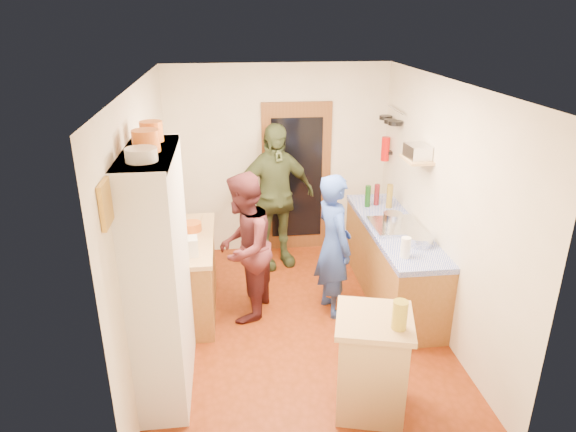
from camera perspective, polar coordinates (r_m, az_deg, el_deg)
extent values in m
cube|color=maroon|center=(5.80, 1.03, -11.89)|extent=(3.00, 4.00, 0.02)
cube|color=silver|center=(4.86, 1.25, 14.72)|extent=(3.00, 4.00, 0.02)
cube|color=silver|center=(7.09, -1.11, 6.18)|extent=(3.00, 0.02, 2.60)
cube|color=silver|center=(3.43, 5.83, -12.14)|extent=(3.00, 0.02, 2.60)
cube|color=silver|center=(5.22, -15.54, -0.51)|extent=(0.02, 4.00, 2.60)
cube|color=silver|center=(5.59, 16.64, 0.89)|extent=(0.02, 4.00, 2.60)
cube|color=brown|center=(7.15, 0.94, 4.23)|extent=(0.95, 0.06, 2.10)
cube|color=black|center=(7.11, 0.97, 4.14)|extent=(0.70, 0.02, 1.70)
cube|color=silver|center=(4.55, -14.00, -6.54)|extent=(0.40, 1.20, 2.20)
cube|color=silver|center=(4.16, -15.35, 6.69)|extent=(0.40, 1.14, 0.04)
cylinder|color=white|center=(3.87, -16.00, 6.57)|extent=(0.23, 0.23, 0.10)
cylinder|color=orange|center=(4.13, -15.50, 8.07)|extent=(0.21, 0.21, 0.17)
cylinder|color=orange|center=(4.45, -14.93, 9.08)|extent=(0.19, 0.19, 0.17)
cube|color=olive|center=(5.95, -11.15, -6.55)|extent=(0.60, 1.40, 0.85)
cube|color=tan|center=(5.75, -11.47, -2.60)|extent=(0.64, 1.44, 0.05)
cube|color=white|center=(5.29, -11.35, -3.39)|extent=(0.27, 0.19, 0.19)
cylinder|color=white|center=(5.62, -12.14, -1.89)|extent=(0.19, 0.19, 0.19)
cylinder|color=orange|center=(5.89, -10.63, -1.16)|extent=(0.22, 0.22, 0.10)
cube|color=tan|center=(6.21, -10.99, -0.31)|extent=(0.31, 0.24, 0.02)
cube|color=olive|center=(6.26, 11.42, -5.12)|extent=(0.60, 2.20, 0.84)
cube|color=#1127B0|center=(6.07, 11.73, -1.33)|extent=(0.62, 2.22, 0.06)
cube|color=silver|center=(6.01, 11.92, -1.09)|extent=(0.55, 0.58, 0.04)
cylinder|color=silver|center=(5.96, 11.54, -0.32)|extent=(0.22, 0.22, 0.14)
cylinder|color=#143F14|center=(6.55, 8.85, 2.19)|extent=(0.08, 0.08, 0.28)
cylinder|color=#591419|center=(6.63, 9.83, 2.36)|extent=(0.08, 0.08, 0.27)
cylinder|color=olive|center=(6.56, 11.22, 2.18)|extent=(0.09, 0.09, 0.31)
cylinder|color=white|center=(5.28, 12.93, -3.43)|extent=(0.12, 0.12, 0.21)
cylinder|color=silver|center=(5.61, 14.44, -2.64)|extent=(0.35, 0.35, 0.11)
cube|color=tan|center=(4.55, 9.25, -16.16)|extent=(0.67, 0.67, 0.86)
cube|color=tan|center=(4.29, 9.62, -11.36)|extent=(0.76, 0.76, 0.05)
cube|color=white|center=(4.32, 8.94, -10.86)|extent=(0.41, 0.36, 0.02)
cylinder|color=#AD9E2D|center=(4.13, 12.31, -10.69)|extent=(0.15, 0.15, 0.24)
cylinder|color=silver|center=(6.76, 11.95, 11.48)|extent=(0.02, 0.65, 0.02)
cylinder|color=black|center=(6.60, 11.83, 10.09)|extent=(0.18, 0.18, 0.05)
cylinder|color=black|center=(6.79, 11.29, 10.28)|extent=(0.16, 0.16, 0.05)
cylinder|color=black|center=(6.97, 10.80, 10.70)|extent=(0.17, 0.17, 0.05)
cube|color=tan|center=(5.82, 14.10, 6.10)|extent=(0.26, 0.42, 0.03)
cube|color=silver|center=(5.79, 14.19, 6.96)|extent=(0.24, 0.31, 0.15)
cube|color=black|center=(7.05, 11.21, 6.95)|extent=(0.06, 0.10, 0.04)
cylinder|color=red|center=(7.02, 10.77, 7.34)|extent=(0.11, 0.11, 0.32)
cube|color=gold|center=(3.53, -19.61, 1.28)|extent=(0.03, 0.25, 0.30)
imported|color=#27449E|center=(5.66, 5.48, -3.32)|extent=(0.52, 0.67, 1.63)
imported|color=#491E22|center=(5.60, -4.53, -3.39)|extent=(0.85, 0.97, 1.67)
imported|color=#354125|center=(6.67, -1.45, 2.15)|extent=(1.22, 0.78, 1.93)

